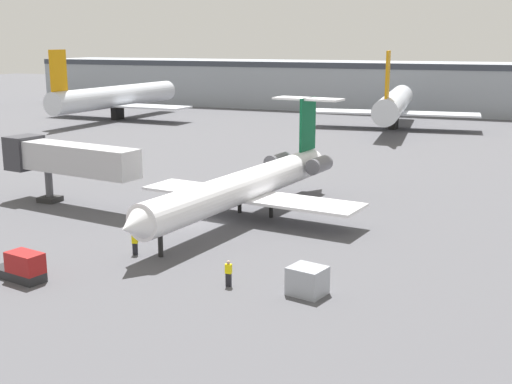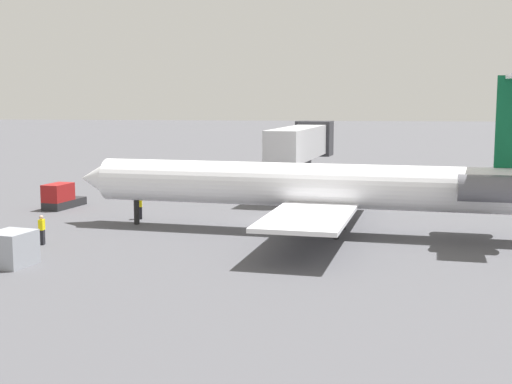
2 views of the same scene
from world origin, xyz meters
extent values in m
cube|color=#4C4C51|center=(0.00, 0.00, -0.05)|extent=(400.00, 400.00, 0.10)
cylinder|color=white|center=(3.29, 1.96, 2.95)|extent=(6.09, 26.84, 2.69)
cone|color=white|center=(1.47, -12.08, 2.95)|extent=(2.81, 2.51, 2.55)
cube|color=white|center=(8.78, 2.26, 1.91)|extent=(9.69, 5.54, 0.24)
cube|color=white|center=(-1.95, 3.65, 1.91)|extent=(9.69, 5.54, 0.24)
cylinder|color=#595960|center=(6.84, 11.95, 3.35)|extent=(1.90, 3.37, 1.50)
cylinder|color=#595960|center=(2.39, 12.53, 3.35)|extent=(1.90, 3.37, 1.50)
cylinder|color=black|center=(1.83, -9.30, 0.80)|extent=(0.36, 0.36, 1.61)
cylinder|color=black|center=(5.13, 3.74, 0.80)|extent=(0.36, 0.36, 1.61)
cylinder|color=black|center=(1.96, 4.15, 0.80)|extent=(0.36, 0.36, 1.61)
cube|color=#ADADB2|center=(-12.91, 0.44, 4.48)|extent=(14.30, 4.73, 2.60)
cube|color=#333338|center=(-19.47, 1.46, 4.48)|extent=(2.86, 3.53, 3.20)
cylinder|color=#4C4C51|center=(-16.39, 0.98, 1.59)|extent=(0.70, 0.70, 3.18)
cube|color=#262626|center=(-16.39, 0.98, 0.25)|extent=(1.80, 1.80, 0.50)
cube|color=black|center=(-0.09, -9.62, 0.42)|extent=(0.36, 0.30, 0.85)
cube|color=yellow|center=(-0.09, -9.62, 1.15)|extent=(0.45, 0.34, 0.60)
sphere|color=tan|center=(-0.09, -9.62, 1.57)|extent=(0.24, 0.24, 0.24)
cube|color=black|center=(8.75, -12.75, 0.42)|extent=(0.33, 0.25, 0.85)
cube|color=yellow|center=(8.75, -12.75, 1.15)|extent=(0.41, 0.27, 0.60)
sphere|color=tan|center=(8.75, -12.75, 1.57)|extent=(0.24, 0.24, 0.24)
cube|color=#262628|center=(-4.32, -16.75, 0.30)|extent=(4.19, 2.13, 0.60)
cube|color=maroon|center=(-3.54, -16.90, 1.25)|extent=(2.62, 1.83, 1.30)
cube|color=#999EA8|center=(13.70, -12.13, 0.86)|extent=(2.45, 2.26, 1.72)
camera|label=1|loc=(25.45, -48.30, 14.97)|focal=46.77mm
camera|label=2|loc=(45.89, 3.99, 8.30)|focal=49.22mm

